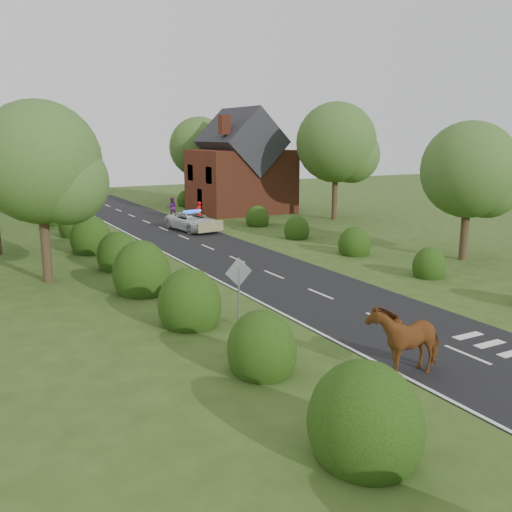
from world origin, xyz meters
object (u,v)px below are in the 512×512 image
police_van (193,221)px  pedestrian_red (199,212)px  pedestrian_purple (172,207)px  cow (405,343)px  road_sign (239,282)px

police_van → pedestrian_red: 4.06m
pedestrian_red → pedestrian_purple: 3.74m
pedestrian_red → pedestrian_purple: size_ratio=0.97×
cow → road_sign: bearing=-156.2°
road_sign → pedestrian_red: 25.34m
cow → pedestrian_red: size_ratio=1.47×
police_van → pedestrian_red: size_ratio=3.14×
cow → police_van: size_ratio=0.47×
road_sign → cow: road_sign is taller
cow → pedestrian_red: 30.35m
road_sign → cow: size_ratio=1.05×
cow → pedestrian_purple: bearing=172.6°
cow → pedestrian_red: cow is taller
police_van → cow: bearing=-107.1°
pedestrian_purple → road_sign: bearing=89.3°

